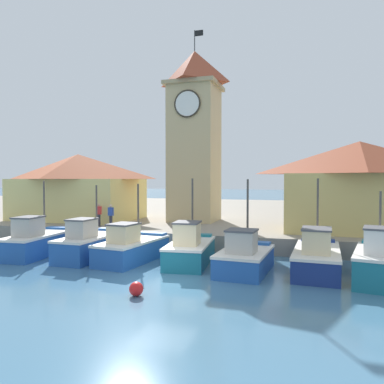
{
  "coord_description": "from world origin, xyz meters",
  "views": [
    {
      "loc": [
        5.94,
        -14.79,
        4.31
      ],
      "look_at": [
        -1.45,
        8.57,
        3.5
      ],
      "focal_mm": 35.0,
      "sensor_mm": 36.0,
      "label": 1
    }
  ],
  "objects_px": {
    "fishing_boat_mid_left": "(190,249)",
    "mooring_buoy": "(136,289)",
    "clock_tower": "(195,132)",
    "dock_worker_near_tower": "(99,214)",
    "fishing_boat_right_inner": "(379,262)",
    "fishing_boat_mid_right": "(317,257)",
    "dock_worker_along_quay": "(111,216)",
    "fishing_boat_far_left": "(37,242)",
    "warehouse_left": "(78,186)",
    "fishing_boat_left_inner": "(132,248)",
    "warehouse_right": "(359,185)",
    "fishing_boat_left_outer": "(90,244)",
    "fishing_boat_center": "(245,257)"
  },
  "relations": [
    {
      "from": "fishing_boat_mid_left",
      "to": "mooring_buoy",
      "type": "distance_m",
      "value": 5.67
    },
    {
      "from": "clock_tower",
      "to": "dock_worker_near_tower",
      "type": "distance_m",
      "value": 9.89
    },
    {
      "from": "fishing_boat_right_inner",
      "to": "fishing_boat_mid_right",
      "type": "bearing_deg",
      "value": 160.76
    },
    {
      "from": "dock_worker_near_tower",
      "to": "dock_worker_along_quay",
      "type": "xyz_separation_m",
      "value": [
        1.29,
        -0.58,
        0.0
      ]
    },
    {
      "from": "mooring_buoy",
      "to": "fishing_boat_far_left",
      "type": "bearing_deg",
      "value": 149.77
    },
    {
      "from": "fishing_boat_mid_left",
      "to": "fishing_boat_right_inner",
      "type": "xyz_separation_m",
      "value": [
        8.64,
        -0.77,
        0.08
      ]
    },
    {
      "from": "dock_worker_along_quay",
      "to": "warehouse_left",
      "type": "bearing_deg",
      "value": 141.87
    },
    {
      "from": "fishing_boat_right_inner",
      "to": "warehouse_left",
      "type": "xyz_separation_m",
      "value": [
        -21.39,
        9.69,
        2.96
      ]
    },
    {
      "from": "fishing_boat_left_inner",
      "to": "dock_worker_near_tower",
      "type": "relative_size",
      "value": 3.01
    },
    {
      "from": "fishing_boat_right_inner",
      "to": "warehouse_right",
      "type": "distance_m",
      "value": 8.98
    },
    {
      "from": "fishing_boat_left_outer",
      "to": "warehouse_left",
      "type": "height_order",
      "value": "warehouse_left"
    },
    {
      "from": "fishing_boat_mid_right",
      "to": "dock_worker_near_tower",
      "type": "height_order",
      "value": "fishing_boat_mid_right"
    },
    {
      "from": "fishing_boat_mid_left",
      "to": "fishing_boat_mid_right",
      "type": "bearing_deg",
      "value": 0.9
    },
    {
      "from": "clock_tower",
      "to": "warehouse_left",
      "type": "xyz_separation_m",
      "value": [
        -9.74,
        -1.6,
        -4.31
      ]
    },
    {
      "from": "fishing_boat_left_outer",
      "to": "warehouse_left",
      "type": "relative_size",
      "value": 0.47
    },
    {
      "from": "fishing_boat_far_left",
      "to": "fishing_boat_right_inner",
      "type": "xyz_separation_m",
      "value": [
        17.56,
        -0.17,
        0.04
      ]
    },
    {
      "from": "fishing_boat_center",
      "to": "fishing_boat_right_inner",
      "type": "bearing_deg",
      "value": 0.9
    },
    {
      "from": "warehouse_right",
      "to": "dock_worker_along_quay",
      "type": "height_order",
      "value": "warehouse_right"
    },
    {
      "from": "fishing_boat_far_left",
      "to": "fishing_boat_mid_right",
      "type": "distance_m",
      "value": 15.09
    },
    {
      "from": "warehouse_left",
      "to": "warehouse_right",
      "type": "relative_size",
      "value": 1.09
    },
    {
      "from": "fishing_boat_center",
      "to": "dock_worker_along_quay",
      "type": "relative_size",
      "value": 2.67
    },
    {
      "from": "fishing_boat_left_outer",
      "to": "dock_worker_near_tower",
      "type": "relative_size",
      "value": 2.95
    },
    {
      "from": "fishing_boat_mid_right",
      "to": "fishing_boat_left_outer",
      "type": "bearing_deg",
      "value": -177.83
    },
    {
      "from": "fishing_boat_far_left",
      "to": "dock_worker_near_tower",
      "type": "height_order",
      "value": "fishing_boat_far_left"
    },
    {
      "from": "fishing_boat_right_inner",
      "to": "warehouse_left",
      "type": "height_order",
      "value": "warehouse_left"
    },
    {
      "from": "fishing_boat_mid_left",
      "to": "fishing_boat_right_inner",
      "type": "relative_size",
      "value": 1.02
    },
    {
      "from": "dock_worker_along_quay",
      "to": "mooring_buoy",
      "type": "bearing_deg",
      "value": -55.92
    },
    {
      "from": "mooring_buoy",
      "to": "dock_worker_near_tower",
      "type": "height_order",
      "value": "dock_worker_near_tower"
    },
    {
      "from": "warehouse_left",
      "to": "mooring_buoy",
      "type": "xyz_separation_m",
      "value": [
        12.47,
        -14.56,
        -3.52
      ]
    },
    {
      "from": "fishing_boat_mid_left",
      "to": "clock_tower",
      "type": "bearing_deg",
      "value": 105.96
    },
    {
      "from": "warehouse_left",
      "to": "dock_worker_along_quay",
      "type": "bearing_deg",
      "value": -38.13
    },
    {
      "from": "mooring_buoy",
      "to": "fishing_boat_left_outer",
      "type": "bearing_deg",
      "value": 135.37
    },
    {
      "from": "dock_worker_near_tower",
      "to": "clock_tower",
      "type": "bearing_deg",
      "value": 44.92
    },
    {
      "from": "fishing_boat_mid_right",
      "to": "fishing_boat_left_inner",
      "type": "bearing_deg",
      "value": -177.1
    },
    {
      "from": "fishing_boat_far_left",
      "to": "dock_worker_along_quay",
      "type": "xyz_separation_m",
      "value": [
        1.77,
        5.13,
        1.06
      ]
    },
    {
      "from": "fishing_boat_mid_left",
      "to": "fishing_boat_left_outer",
      "type": "bearing_deg",
      "value": -176.43
    },
    {
      "from": "dock_worker_near_tower",
      "to": "fishing_boat_center",
      "type": "bearing_deg",
      "value": -27.63
    },
    {
      "from": "fishing_boat_right_inner",
      "to": "dock_worker_along_quay",
      "type": "height_order",
      "value": "fishing_boat_right_inner"
    },
    {
      "from": "fishing_boat_left_inner",
      "to": "warehouse_right",
      "type": "distance_m",
      "value": 14.7
    },
    {
      "from": "fishing_boat_left_outer",
      "to": "dock_worker_near_tower",
      "type": "xyz_separation_m",
      "value": [
        -2.81,
        5.45,
        1.06
      ]
    },
    {
      "from": "fishing_boat_mid_left",
      "to": "warehouse_right",
      "type": "relative_size",
      "value": 0.51
    },
    {
      "from": "fishing_boat_mid_right",
      "to": "dock_worker_near_tower",
      "type": "relative_size",
      "value": 3.27
    },
    {
      "from": "fishing_boat_left_inner",
      "to": "warehouse_right",
      "type": "relative_size",
      "value": 0.52
    },
    {
      "from": "fishing_boat_left_inner",
      "to": "mooring_buoy",
      "type": "relative_size",
      "value": 9.24
    },
    {
      "from": "fishing_boat_center",
      "to": "fishing_boat_left_inner",
      "type": "bearing_deg",
      "value": 175.4
    },
    {
      "from": "fishing_boat_mid_left",
      "to": "clock_tower",
      "type": "relative_size",
      "value": 0.31
    },
    {
      "from": "warehouse_right",
      "to": "dock_worker_near_tower",
      "type": "xyz_separation_m",
      "value": [
        -17.22,
        -2.54,
        -2.1
      ]
    },
    {
      "from": "fishing_boat_left_outer",
      "to": "fishing_boat_mid_right",
      "type": "relative_size",
      "value": 0.9
    },
    {
      "from": "fishing_boat_far_left",
      "to": "dock_worker_along_quay",
      "type": "relative_size",
      "value": 3.11
    },
    {
      "from": "fishing_boat_center",
      "to": "fishing_boat_right_inner",
      "type": "relative_size",
      "value": 0.93
    }
  ]
}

